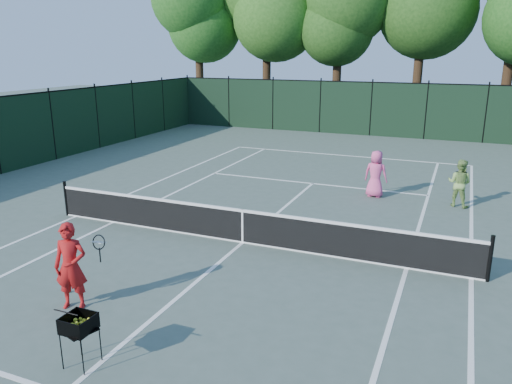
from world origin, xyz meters
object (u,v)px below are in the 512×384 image
at_px(player_green, 459,183).
at_px(coach, 71,266).
at_px(ball_hopper, 79,324).
at_px(player_pink, 376,174).
at_px(loose_ball_midcourt, 68,291).

bearing_deg(player_green, coach, 72.62).
xyz_separation_m(coach, ball_hopper, (1.42, -1.41, -0.13)).
relative_size(player_green, ball_hopper, 1.76).
height_order(coach, ball_hopper, coach).
relative_size(player_pink, ball_hopper, 1.83).
bearing_deg(loose_ball_midcourt, player_pink, 64.02).
height_order(player_pink, player_green, player_pink).
bearing_deg(player_green, player_pink, 15.43).
xyz_separation_m(coach, player_green, (6.70, 9.81, -0.10)).
distance_m(coach, player_green, 11.88).
bearing_deg(ball_hopper, coach, 153.00).
height_order(coach, player_green, coach).
distance_m(coach, loose_ball_midcourt, 1.07).
relative_size(coach, player_green, 1.13).
bearing_deg(ball_hopper, player_pink, 94.65).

